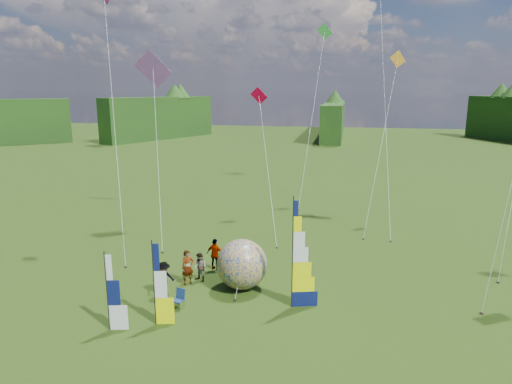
% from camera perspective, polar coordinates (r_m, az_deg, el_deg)
% --- Properties ---
extents(ground, '(220.00, 220.00, 0.00)m').
position_cam_1_polar(ground, '(19.75, 0.59, -18.53)').
color(ground, '#314A12').
rests_on(ground, ground).
extents(treeline_ring, '(210.00, 210.00, 8.00)m').
position_cam_1_polar(treeline_ring, '(18.00, 0.62, -7.59)').
color(treeline_ring, '#244F12').
rests_on(treeline_ring, ground).
extents(feather_banner_main, '(1.39, 0.48, 5.28)m').
position_cam_1_polar(feather_banner_main, '(21.67, 4.59, -7.86)').
color(feather_banner_main, '#0D174D').
rests_on(feather_banner_main, ground).
extents(side_banner_left, '(1.04, 0.34, 3.80)m').
position_cam_1_polar(side_banner_left, '(20.81, -12.63, -11.24)').
color(side_banner_left, '#F0FF00').
rests_on(side_banner_left, ground).
extents(side_banner_far, '(1.02, 0.32, 3.48)m').
position_cam_1_polar(side_banner_far, '(20.94, -18.11, -11.91)').
color(side_banner_far, white).
rests_on(side_banner_far, ground).
extents(bol_inflatable, '(3.35, 3.35, 2.64)m').
position_cam_1_polar(bol_inflatable, '(24.08, -1.77, -9.02)').
color(bol_inflatable, navy).
rests_on(bol_inflatable, ground).
extents(spectator_a, '(0.81, 0.80, 1.88)m').
position_cam_1_polar(spectator_a, '(24.96, -8.54, -9.29)').
color(spectator_a, '#66594C').
rests_on(spectator_a, ground).
extents(spectator_b, '(0.86, 0.68, 1.60)m').
position_cam_1_polar(spectator_b, '(25.24, -7.00, -9.33)').
color(spectator_b, '#66594C').
rests_on(spectator_b, ground).
extents(spectator_c, '(1.06, 1.19, 1.81)m').
position_cam_1_polar(spectator_c, '(23.83, -11.43, -10.61)').
color(spectator_c, '#66594C').
rests_on(spectator_c, ground).
extents(spectator_d, '(1.15, 0.64, 1.86)m').
position_cam_1_polar(spectator_d, '(26.64, -5.12, -7.77)').
color(spectator_d, '#66594C').
rests_on(spectator_d, ground).
extents(camp_chair, '(0.66, 0.66, 0.94)m').
position_cam_1_polar(camp_chair, '(22.62, -9.73, -13.07)').
color(camp_chair, navy).
rests_on(camp_chair, ground).
extents(kite_whale, '(5.69, 15.38, 21.83)m').
position_cam_1_polar(kite_whale, '(37.21, 15.80, 13.34)').
color(kite_whale, black).
rests_on(kite_whale, ground).
extents(kite_rainbow_delta, '(9.20, 12.51, 14.00)m').
position_cam_1_polar(kite_rainbow_delta, '(32.18, -12.31, 6.69)').
color(kite_rainbow_delta, red).
rests_on(kite_rainbow_delta, ground).
extents(small_kite_red, '(5.80, 11.27, 10.86)m').
position_cam_1_polar(small_kite_red, '(33.35, 1.39, 4.46)').
color(small_kite_red, '#C40229').
rests_on(small_kite_red, ground).
extents(small_kite_orange, '(7.74, 10.02, 13.58)m').
position_cam_1_polar(small_kite_orange, '(34.74, 15.46, 6.60)').
color(small_kite_orange, '#FF9D29').
rests_on(small_kite_orange, ground).
extents(small_kite_pink, '(7.95, 9.39, 17.24)m').
position_cam_1_polar(small_kite_pink, '(29.67, -17.36, 9.05)').
color(small_kite_pink, '#D0329B').
rests_on(small_kite_pink, ground).
extents(small_kite_green, '(5.20, 11.07, 16.45)m').
position_cam_1_polar(small_kite_green, '(39.63, 7.00, 9.76)').
color(small_kite_green, green).
rests_on(small_kite_green, ground).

